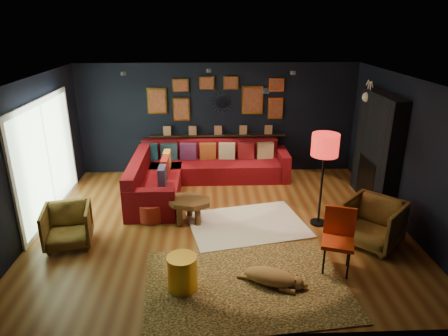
{
  "coord_description": "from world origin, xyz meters",
  "views": [
    {
      "loc": [
        -0.21,
        -6.48,
        3.52
      ],
      "look_at": [
        0.05,
        0.3,
        0.98
      ],
      "focal_mm": 32.0,
      "sensor_mm": 36.0,
      "label": 1
    }
  ],
  "objects_px": {
    "sectional": "(192,172)",
    "gold_stool": "(182,273)",
    "coffee_table": "(189,204)",
    "armchair_right": "(373,221)",
    "armchair_left": "(67,224)",
    "dog": "(270,274)",
    "floor_lamp": "(325,149)",
    "pouf": "(151,211)",
    "orange_chair": "(339,234)"
  },
  "relations": [
    {
      "from": "sectional",
      "to": "gold_stool",
      "type": "bearing_deg",
      "value": -89.85
    },
    {
      "from": "coffee_table",
      "to": "armchair_right",
      "type": "distance_m",
      "value": 3.17
    },
    {
      "from": "armchair_left",
      "to": "dog",
      "type": "distance_m",
      "value": 3.39
    },
    {
      "from": "gold_stool",
      "to": "floor_lamp",
      "type": "distance_m",
      "value": 3.2
    },
    {
      "from": "gold_stool",
      "to": "armchair_right",
      "type": "bearing_deg",
      "value": 19.46
    },
    {
      "from": "floor_lamp",
      "to": "armchair_right",
      "type": "bearing_deg",
      "value": -46.49
    },
    {
      "from": "coffee_table",
      "to": "gold_stool",
      "type": "distance_m",
      "value": 1.96
    },
    {
      "from": "coffee_table",
      "to": "pouf",
      "type": "xyz_separation_m",
      "value": [
        -0.7,
        0.09,
        -0.18
      ]
    },
    {
      "from": "pouf",
      "to": "orange_chair",
      "type": "height_order",
      "value": "orange_chair"
    },
    {
      "from": "armchair_left",
      "to": "dog",
      "type": "relative_size",
      "value": 0.74
    },
    {
      "from": "sectional",
      "to": "armchair_right",
      "type": "distance_m",
      "value": 4.01
    },
    {
      "from": "coffee_table",
      "to": "floor_lamp",
      "type": "relative_size",
      "value": 0.59
    },
    {
      "from": "sectional",
      "to": "orange_chair",
      "type": "bearing_deg",
      "value": -54.76
    },
    {
      "from": "orange_chair",
      "to": "coffee_table",
      "type": "bearing_deg",
      "value": 164.84
    },
    {
      "from": "coffee_table",
      "to": "orange_chair",
      "type": "relative_size",
      "value": 1.05
    },
    {
      "from": "sectional",
      "to": "pouf",
      "type": "height_order",
      "value": "sectional"
    },
    {
      "from": "gold_stool",
      "to": "orange_chair",
      "type": "distance_m",
      "value": 2.33
    },
    {
      "from": "pouf",
      "to": "armchair_left",
      "type": "distance_m",
      "value": 1.5
    },
    {
      "from": "floor_lamp",
      "to": "dog",
      "type": "height_order",
      "value": "floor_lamp"
    },
    {
      "from": "pouf",
      "to": "orange_chair",
      "type": "bearing_deg",
      "value": -28.62
    },
    {
      "from": "sectional",
      "to": "gold_stool",
      "type": "height_order",
      "value": "sectional"
    },
    {
      "from": "armchair_right",
      "to": "coffee_table",
      "type": "bearing_deg",
      "value": -151.56
    },
    {
      "from": "coffee_table",
      "to": "sectional",
      "type": "bearing_deg",
      "value": 90.48
    },
    {
      "from": "sectional",
      "to": "armchair_right",
      "type": "bearing_deg",
      "value": -40.11
    },
    {
      "from": "armchair_left",
      "to": "floor_lamp",
      "type": "distance_m",
      "value": 4.48
    },
    {
      "from": "sectional",
      "to": "orange_chair",
      "type": "distance_m",
      "value": 3.96
    },
    {
      "from": "pouf",
      "to": "sectional",
      "type": "bearing_deg",
      "value": 66.91
    },
    {
      "from": "gold_stool",
      "to": "pouf",
      "type": "bearing_deg",
      "value": 108.72
    },
    {
      "from": "armchair_left",
      "to": "gold_stool",
      "type": "xyz_separation_m",
      "value": [
        1.95,
        -1.25,
        -0.12
      ]
    },
    {
      "from": "armchair_right",
      "to": "gold_stool",
      "type": "xyz_separation_m",
      "value": [
        -3.05,
        -1.08,
        -0.17
      ]
    },
    {
      "from": "pouf",
      "to": "armchair_right",
      "type": "relative_size",
      "value": 0.58
    },
    {
      "from": "coffee_table",
      "to": "floor_lamp",
      "type": "xyz_separation_m",
      "value": [
        2.36,
        -0.16,
        1.06
      ]
    },
    {
      "from": "armchair_right",
      "to": "sectional",
      "type": "bearing_deg",
      "value": -175.6
    },
    {
      "from": "dog",
      "to": "sectional",
      "type": "bearing_deg",
      "value": 131.76
    },
    {
      "from": "gold_stool",
      "to": "armchair_left",
      "type": "bearing_deg",
      "value": 147.24
    },
    {
      "from": "pouf",
      "to": "dog",
      "type": "relative_size",
      "value": 0.49
    },
    {
      "from": "floor_lamp",
      "to": "coffee_table",
      "type": "bearing_deg",
      "value": 176.23
    },
    {
      "from": "orange_chair",
      "to": "floor_lamp",
      "type": "distance_m",
      "value": 1.63
    },
    {
      "from": "coffee_table",
      "to": "armchair_right",
      "type": "xyz_separation_m",
      "value": [
        3.05,
        -0.88,
        0.05
      ]
    },
    {
      "from": "coffee_table",
      "to": "pouf",
      "type": "relative_size",
      "value": 2.04
    },
    {
      "from": "armchair_left",
      "to": "floor_lamp",
      "type": "bearing_deg",
      "value": -3.82
    },
    {
      "from": "gold_stool",
      "to": "orange_chair",
      "type": "bearing_deg",
      "value": 10.82
    },
    {
      "from": "coffee_table",
      "to": "gold_stool",
      "type": "bearing_deg",
      "value": -90.13
    },
    {
      "from": "pouf",
      "to": "armchair_right",
      "type": "xyz_separation_m",
      "value": [
        3.75,
        -0.97,
        0.24
      ]
    },
    {
      "from": "sectional",
      "to": "gold_stool",
      "type": "xyz_separation_m",
      "value": [
        0.01,
        -3.66,
        -0.06
      ]
    },
    {
      "from": "sectional",
      "to": "orange_chair",
      "type": "height_order",
      "value": "orange_chair"
    },
    {
      "from": "floor_lamp",
      "to": "dog",
      "type": "xyz_separation_m",
      "value": [
        -1.15,
        -1.75,
        -1.26
      ]
    },
    {
      "from": "sectional",
      "to": "coffee_table",
      "type": "bearing_deg",
      "value": -89.52
    },
    {
      "from": "dog",
      "to": "coffee_table",
      "type": "bearing_deg",
      "value": 145.49
    },
    {
      "from": "dog",
      "to": "armchair_right",
      "type": "bearing_deg",
      "value": 52.19
    }
  ]
}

